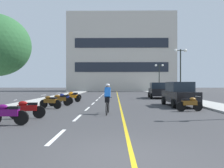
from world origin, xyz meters
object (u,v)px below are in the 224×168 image
Objects in this scene: motorcycle_2 at (190,104)px; motorcycle_6 at (72,97)px; motorcycle_0 at (7,114)px; cyclist_rider at (107,98)px; motorcycle_1 at (27,109)px; parked_car_mid at (157,90)px; motorcycle_5 at (64,98)px; motorcycle_7 at (73,96)px; motorcycle_4 at (60,100)px; motorcycle_3 at (50,102)px; street_lamp_mid at (181,62)px; parked_car_near at (179,94)px; street_lamp_far at (159,72)px.

motorcycle_2 is 1.04× the size of motorcycle_6.
motorcycle_0 is 5.31m from cyclist_rider.
motorcycle_1 is at bearing -91.52° from motorcycle_6.
motorcycle_5 is (-9.19, -7.72, -0.44)m from parked_car_mid.
motorcycle_0 is 1.00× the size of motorcycle_7.
motorcycle_7 is (-0.12, 6.09, 0.00)m from motorcycle_4.
motorcycle_4 is (0.19, 7.93, 0.00)m from motorcycle_0.
parked_car_mid is at bearing 61.60° from motorcycle_0.
motorcycle_3 is at bearing -90.69° from motorcycle_7.
motorcycle_6 is (-11.37, -4.57, -3.63)m from street_lamp_mid.
motorcycle_1 is 4.44m from motorcycle_3.
parked_car_near is 11.02m from motorcycle_7.
motorcycle_1 and motorcycle_4 have the same top height.
motorcycle_0 and motorcycle_4 have the same top height.
motorcycle_3 is (-9.36, -11.07, -0.44)m from parked_car_mid.
motorcycle_5 is at bearing 89.88° from motorcycle_1.
motorcycle_7 is at bearing 90.99° from motorcycle_5.
motorcycle_1 is 1.03× the size of motorcycle_5.
motorcycle_4 and motorcycle_5 have the same top height.
street_lamp_far is 2.69× the size of cyclist_rider.
motorcycle_6 is at bearing -124.77° from street_lamp_far.
parked_car_near reaches higher than motorcycle_3.
parked_car_near is at bearing 34.05° from motorcycle_1.
motorcycle_1 is at bearing -90.59° from motorcycle_4.
parked_car_mid is at bearing 59.31° from motorcycle_1.
parked_car_near is 9.37m from parked_car_mid.
street_lamp_far reaches higher than motorcycle_5.
motorcycle_4 is (-11.58, -8.50, -3.63)m from street_lamp_mid.
parked_car_near is 0.99× the size of parked_car_mid.
street_lamp_far is at bearing 77.90° from parked_car_mid.
motorcycle_5 is 4.49m from motorcycle_7.
motorcycle_6 is at bearing 155.74° from parked_car_near.
motorcycle_4 is at bearing -88.83° from motorcycle_7.
street_lamp_far is 2.85× the size of motorcycle_4.
street_lamp_far is 25.87m from cyclist_rider.
motorcycle_5 is at bearing 91.67° from motorcycle_4.
motorcycle_4 is at bearing -134.46° from parked_car_mid.
motorcycle_0 is 7.93m from motorcycle_4.
cyclist_rider reaches higher than motorcycle_6.
motorcycle_3 is at bearing -92.93° from motorcycle_5.
parked_car_near is 2.59× the size of motorcycle_3.
motorcycle_0 is 0.96× the size of cyclist_rider.
street_lamp_far is 23.71m from motorcycle_2.
motorcycle_0 and motorcycle_1 have the same top height.
street_lamp_mid is 3.24× the size of motorcycle_2.
street_lamp_far is 28.91m from motorcycle_1.
motorcycle_4 and motorcycle_7 have the same top height.
street_lamp_mid is at bearing 51.61° from motorcycle_1.
motorcycle_0 is 1.02× the size of motorcycle_4.
street_lamp_far is at bearing 90.58° from street_lamp_mid.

